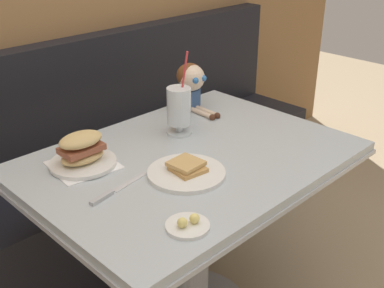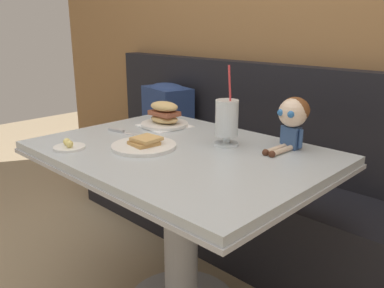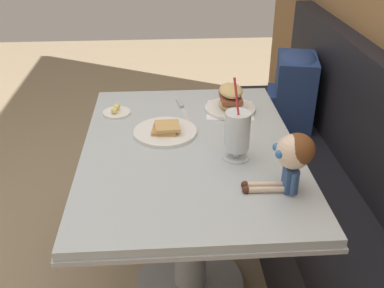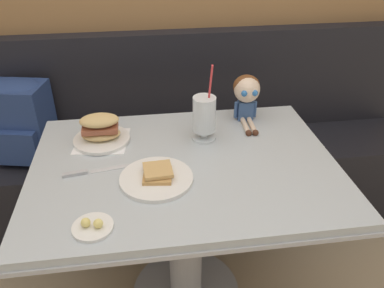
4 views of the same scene
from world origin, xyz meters
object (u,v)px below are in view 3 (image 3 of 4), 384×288
at_px(sandwich_plate, 230,101).
at_px(seated_doll, 293,155).
at_px(toast_plate, 165,131).
at_px(butter_saucer, 116,112).
at_px(backpack, 293,88).
at_px(butter_knife, 181,106).
at_px(milkshake_glass, 237,134).

height_order(sandwich_plate, seated_doll, seated_doll).
bearing_deg(toast_plate, butter_saucer, -133.51).
bearing_deg(butter_saucer, backpack, 115.77).
bearing_deg(toast_plate, sandwich_plate, 124.82).
relative_size(butter_saucer, backpack, 0.30).
xyz_separation_m(toast_plate, butter_knife, (-0.24, 0.07, -0.01)).
xyz_separation_m(butter_knife, backpack, (-0.39, 0.62, -0.09)).
height_order(milkshake_glass, backpack, milkshake_glass).
xyz_separation_m(milkshake_glass, butter_saucer, (-0.40, -0.46, -0.09)).
bearing_deg(backpack, butter_knife, -57.93).
distance_m(sandwich_plate, butter_saucer, 0.49).
relative_size(seated_doll, backpack, 0.54).
bearing_deg(backpack, seated_doll, -16.23).
relative_size(toast_plate, sandwich_plate, 1.12).
bearing_deg(backpack, sandwich_plate, -43.21).
height_order(toast_plate, butter_saucer, toast_plate).
relative_size(toast_plate, seated_doll, 1.14).
bearing_deg(butter_saucer, seated_doll, 44.62).
height_order(butter_knife, backpack, backpack).
bearing_deg(butter_knife, milkshake_glass, 21.33).
relative_size(milkshake_glass, butter_saucer, 2.63).
bearing_deg(sandwich_plate, toast_plate, -55.18).
relative_size(butter_saucer, butter_knife, 0.51).
xyz_separation_m(milkshake_glass, backpack, (-0.84, 0.44, -0.18)).
bearing_deg(seated_doll, butter_saucer, -135.38).
height_order(sandwich_plate, backpack, sandwich_plate).
bearing_deg(butter_knife, seated_doll, 25.81).
height_order(butter_saucer, backpack, backpack).
bearing_deg(butter_knife, butter_saucer, -80.50).
bearing_deg(seated_doll, sandwich_plate, -170.22).
bearing_deg(butter_saucer, sandwich_plate, 90.12).
height_order(toast_plate, sandwich_plate, sandwich_plate).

